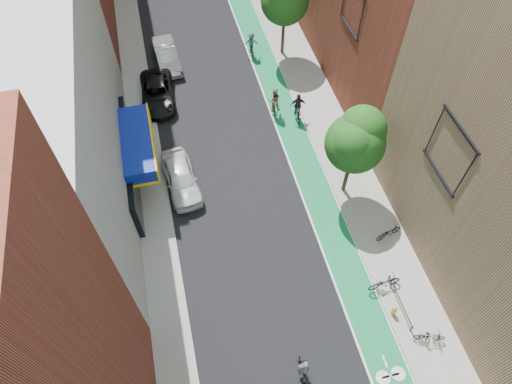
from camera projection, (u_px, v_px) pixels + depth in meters
ground at (305, 375)px, 21.97m from camera, size 160.00×160.00×0.00m
bike_lane at (257, 42)px, 37.37m from camera, size 2.00×68.00×0.01m
sidewalk_left at (133, 60)px, 35.91m from camera, size 2.00×68.00×0.15m
sidewalk_right at (286, 37)px, 37.67m from camera, size 3.00×68.00×0.15m
building_left_white at (31, 124)px, 23.57m from camera, size 8.00×20.00×12.00m
tree_near at (357, 140)px, 24.72m from camera, size 3.40×3.36×6.42m
parked_car_white at (181, 178)px, 28.07m from camera, size 2.30×4.77×1.57m
parked_car_black at (157, 93)px, 32.72m from camera, size 2.61×5.14×1.39m
parked_car_silver at (167, 56)px, 35.12m from camera, size 1.91×4.67×1.51m
cyclist_lead at (303, 373)px, 21.41m from camera, size 0.81×1.86×1.99m
cyclist_lane_near at (274, 103)px, 31.68m from camera, size 1.00×1.56×2.20m
cyclist_lane_mid at (298, 110)px, 31.50m from camera, size 1.12×1.75×2.16m
cyclist_lane_far at (251, 45)px, 35.68m from camera, size 1.12×1.73×1.98m
parked_bike_near at (384, 283)px, 24.13m from camera, size 1.87×0.74×0.97m
parked_bike_mid at (430, 336)px, 22.46m from camera, size 1.62×0.90×0.94m
parked_bike_far at (389, 232)px, 26.01m from camera, size 1.74×0.95×0.87m
fire_hydrant at (394, 311)px, 23.34m from camera, size 0.24×0.24×0.69m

